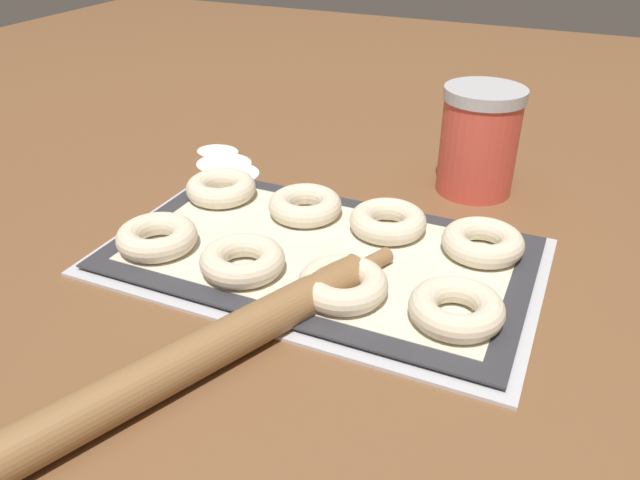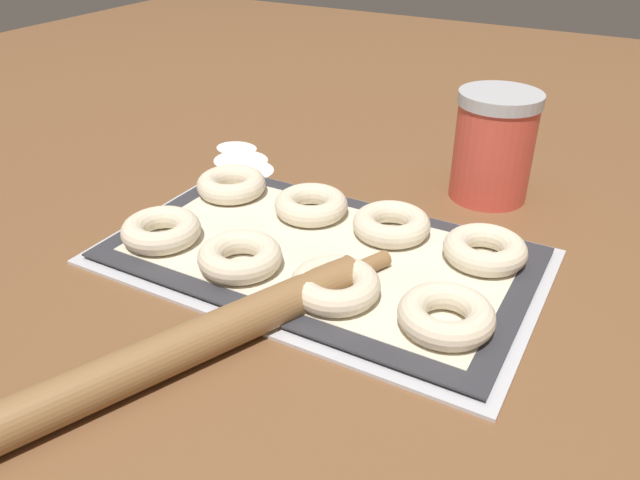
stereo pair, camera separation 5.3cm
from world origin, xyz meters
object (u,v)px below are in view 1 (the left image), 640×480
at_px(baking_tray, 320,256).
at_px(rolling_pin, 209,349).
at_px(bagel_front_far_left, 157,237).
at_px(flour_canister, 479,141).
at_px(bagel_front_far_right, 456,308).
at_px(bagel_front_mid_right, 343,284).
at_px(bagel_back_mid_right, 388,221).
at_px(bagel_back_far_left, 221,188).
at_px(bagel_back_far_right, 483,242).
at_px(bagel_back_mid_left, 305,205).
at_px(bagel_front_mid_left, 242,260).

bearing_deg(baking_tray, rolling_pin, -94.12).
bearing_deg(bagel_front_far_left, flour_canister, 47.87).
xyz_separation_m(bagel_front_far_left, rolling_pin, (0.16, -0.14, -0.00)).
xyz_separation_m(baking_tray, bagel_front_far_right, (0.17, -0.06, 0.02)).
bearing_deg(bagel_front_mid_right, bagel_back_mid_right, 90.54).
xyz_separation_m(bagel_back_far_left, flour_canister, (0.30, 0.19, 0.05)).
xyz_separation_m(bagel_front_far_left, flour_canister, (0.30, 0.33, 0.05)).
bearing_deg(rolling_pin, flour_canister, 73.63).
bearing_deg(bagel_back_far_right, bagel_back_mid_left, 179.92).
relative_size(bagel_front_mid_right, rolling_pin, 0.21).
bearing_deg(bagel_back_mid_left, bagel_back_far_right, -0.08).
height_order(bagel_front_far_right, bagel_back_mid_right, same).
xyz_separation_m(bagel_back_mid_right, bagel_back_far_right, (0.11, -0.00, 0.00)).
distance_m(bagel_front_mid_left, flour_canister, 0.38).
relative_size(bagel_front_far_right, bagel_back_far_right, 1.00).
height_order(baking_tray, bagel_front_mid_right, bagel_front_mid_right).
relative_size(bagel_back_mid_right, rolling_pin, 0.21).
distance_m(bagel_front_far_left, bagel_back_far_right, 0.37).
relative_size(bagel_front_mid_left, flour_canister, 0.63).
distance_m(baking_tray, bagel_back_mid_left, 0.09).
distance_m(bagel_back_mid_left, flour_canister, 0.26).
height_order(bagel_front_mid_left, bagel_front_mid_right, same).
relative_size(baking_tray, bagel_front_far_right, 5.32).
bearing_deg(rolling_pin, bagel_back_mid_left, 97.67).
distance_m(bagel_front_mid_right, flour_canister, 0.34).
distance_m(bagel_back_far_right, flour_canister, 0.20).
height_order(bagel_front_far_left, flour_canister, flour_canister).
bearing_deg(flour_canister, bagel_front_mid_left, -118.65).
xyz_separation_m(bagel_front_mid_left, bagel_back_far_left, (-0.12, 0.15, 0.00)).
distance_m(bagel_back_mid_right, bagel_back_far_right, 0.11).
height_order(baking_tray, bagel_front_far_left, bagel_front_far_left).
bearing_deg(flour_canister, bagel_back_far_left, -148.18).
bearing_deg(bagel_front_mid_right, bagel_front_far_right, 3.35).
xyz_separation_m(bagel_front_far_left, bagel_front_mid_right, (0.23, -0.00, 0.00)).
relative_size(baking_tray, bagel_front_far_left, 5.32).
bearing_deg(bagel_front_far_left, baking_tray, 22.05).
xyz_separation_m(flour_canister, rolling_pin, (-0.14, -0.47, -0.05)).
relative_size(bagel_back_mid_right, bagel_back_far_right, 1.00).
distance_m(bagel_front_mid_left, rolling_pin, 0.14).
distance_m(bagel_front_mid_left, bagel_back_mid_left, 0.15).
xyz_separation_m(bagel_front_far_left, bagel_front_mid_left, (0.12, -0.00, 0.00)).
xyz_separation_m(bagel_back_mid_left, bagel_back_mid_right, (0.11, 0.00, 0.00)).
bearing_deg(rolling_pin, bagel_front_far_right, 37.47).
relative_size(bagel_front_far_left, flour_canister, 0.63).
distance_m(flour_canister, rolling_pin, 0.49).
bearing_deg(bagel_back_mid_left, bagel_back_mid_right, 1.48).
xyz_separation_m(bagel_front_mid_left, bagel_front_mid_right, (0.12, 0.00, 0.00)).
height_order(bagel_back_far_left, bagel_back_mid_right, same).
bearing_deg(bagel_back_far_right, bagel_front_mid_right, -128.33).
distance_m(bagel_back_mid_left, rolling_pin, 0.28).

